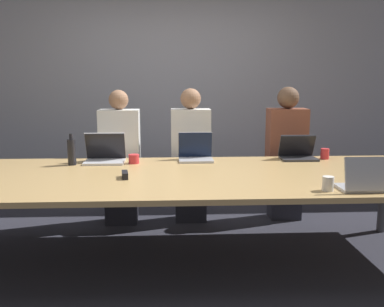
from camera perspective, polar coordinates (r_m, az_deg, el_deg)
The scene contains 15 objects.
ground_plane at distance 3.66m, azimuth -2.56°, elevation -13.92°, with size 24.00×24.00×0.00m, color #2D2D38.
curtain_wall at distance 5.30m, azimuth -2.84°, elevation 9.09°, with size 12.00×0.06×2.80m.
conference_table at distance 3.44m, azimuth -2.65°, elevation -3.47°, with size 4.45×1.49×0.72m.
laptop_far_center at distance 4.01m, azimuth 0.48°, elevation 0.18°, with size 0.32×0.25×0.26m.
person_far_center at distance 4.43m, azimuth -0.18°, elevation -0.56°, with size 0.40×0.24×1.38m.
laptop_far_midleft at distance 3.99m, azimuth -11.51°, elevation -0.04°, with size 0.36×0.28×0.27m.
person_far_midleft at distance 4.42m, azimuth -9.54°, elevation -0.85°, with size 0.40×0.24×1.37m.
cup_far_midleft at distance 3.89m, azimuth -7.76°, elevation -0.72°, with size 0.10×0.10×0.08m.
bottle_far_midleft at distance 3.92m, azimuth -15.75°, elevation 0.25°, with size 0.07×0.07×0.28m.
laptop_far_right at distance 4.18m, azimuth 13.92°, elevation 0.19°, with size 0.34×0.24×0.23m.
person_far_right at distance 4.61m, azimuth 12.42°, elevation -0.23°, with size 0.40×0.24×1.40m.
cup_far_right at distance 4.26m, azimuth 17.29°, elevation -0.03°, with size 0.08×0.08×0.10m.
laptop_near_right at distance 3.13m, azimuth 22.00°, elevation -3.41°, with size 0.32×0.24×0.24m.
cup_near_right at distance 3.06m, azimuth 17.69°, elevation -3.85°, with size 0.08×0.08×0.10m.
stapler at distance 3.33m, azimuth -8.94°, elevation -2.83°, with size 0.06×0.15×0.05m.
Camera 1 is at (-0.01, -3.34, 1.48)m, focal length 40.00 mm.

